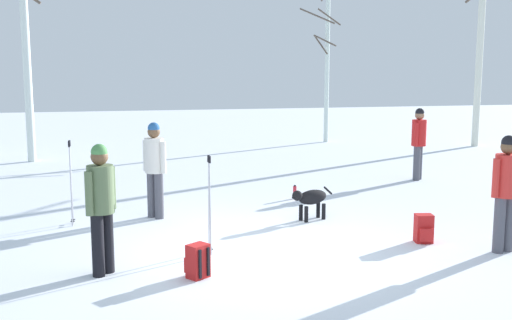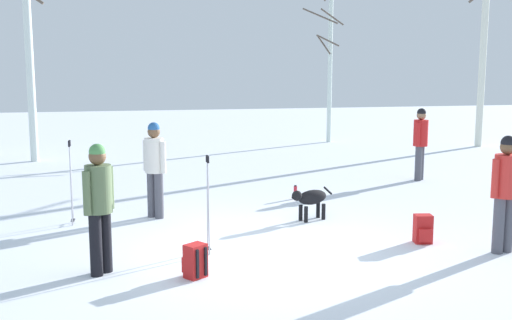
{
  "view_description": "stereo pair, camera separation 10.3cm",
  "coord_description": "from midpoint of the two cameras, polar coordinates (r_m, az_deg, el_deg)",
  "views": [
    {
      "loc": [
        -2.06,
        -8.36,
        2.68
      ],
      "look_at": [
        0.42,
        2.36,
        1.0
      ],
      "focal_mm": 42.97,
      "sensor_mm": 36.0,
      "label": 1
    },
    {
      "loc": [
        -1.96,
        -8.38,
        2.68
      ],
      "look_at": [
        0.42,
        2.36,
        1.0
      ],
      "focal_mm": 42.97,
      "sensor_mm": 36.0,
      "label": 2
    }
  ],
  "objects": [
    {
      "name": "backpack_0",
      "position": [
        7.98,
        -5.84,
        -9.37
      ],
      "size": [
        0.34,
        0.34,
        0.44
      ],
      "color": "red",
      "rests_on": "ground_plane"
    },
    {
      "name": "birch_tree_3",
      "position": [
        22.01,
        20.02,
        10.6
      ],
      "size": [
        1.4,
        1.44,
        6.88
      ],
      "color": "silver",
      "rests_on": "ground_plane"
    },
    {
      "name": "water_bottle_0",
      "position": [
        12.57,
        3.39,
        -3.01
      ],
      "size": [
        0.07,
        0.07,
        0.28
      ],
      "color": "red",
      "rests_on": "ground_plane"
    },
    {
      "name": "person_1",
      "position": [
        15.01,
        14.72,
        1.9
      ],
      "size": [
        0.39,
        0.4,
        1.72
      ],
      "color": "#4C4C56",
      "rests_on": "ground_plane"
    },
    {
      "name": "dog",
      "position": [
        10.8,
        4.83,
        -3.61
      ],
      "size": [
        0.86,
        0.41,
        0.57
      ],
      "color": "black",
      "rests_on": "ground_plane"
    },
    {
      "name": "ground_plane",
      "position": [
        9.01,
        0.43,
        -8.62
      ],
      "size": [
        60.0,
        60.0,
        0.0
      ],
      "primitive_type": "plane",
      "color": "white"
    },
    {
      "name": "birch_tree_1",
      "position": [
        18.46,
        -20.87,
        11.21
      ],
      "size": [
        1.6,
        1.6,
        7.06
      ],
      "color": "silver",
      "rests_on": "ground_plane"
    },
    {
      "name": "person_3",
      "position": [
        10.98,
        -9.69,
        -0.34
      ],
      "size": [
        0.38,
        0.41,
        1.72
      ],
      "color": "#4C4C56",
      "rests_on": "ground_plane"
    },
    {
      "name": "ski_poles_1",
      "position": [
        8.83,
        -4.68,
        -3.88
      ],
      "size": [
        0.07,
        0.21,
        1.43
      ],
      "color": "#B2B2BC",
      "rests_on": "ground_plane"
    },
    {
      "name": "person_0",
      "position": [
        9.51,
        21.97,
        -2.25
      ],
      "size": [
        0.51,
        0.34,
        1.72
      ],
      "color": "#4C4C56",
      "rests_on": "ground_plane"
    },
    {
      "name": "person_2",
      "position": [
        8.12,
        -14.58,
        -3.68
      ],
      "size": [
        0.38,
        0.41,
        1.72
      ],
      "color": "black",
      "rests_on": "ground_plane"
    },
    {
      "name": "ski_poles_0",
      "position": [
        10.87,
        -17.11,
        -1.81
      ],
      "size": [
        0.07,
        0.22,
        1.45
      ],
      "color": "#B2B2BC",
      "rests_on": "ground_plane"
    },
    {
      "name": "birch_tree_2",
      "position": [
        22.02,
        6.47,
        9.42
      ],
      "size": [
        1.63,
        1.63,
        6.06
      ],
      "color": "silver",
      "rests_on": "ground_plane"
    },
    {
      "name": "backpack_1",
      "position": [
        9.79,
        15.07,
        -6.21
      ],
      "size": [
        0.29,
        0.31,
        0.44
      ],
      "color": "red",
      "rests_on": "ground_plane"
    }
  ]
}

